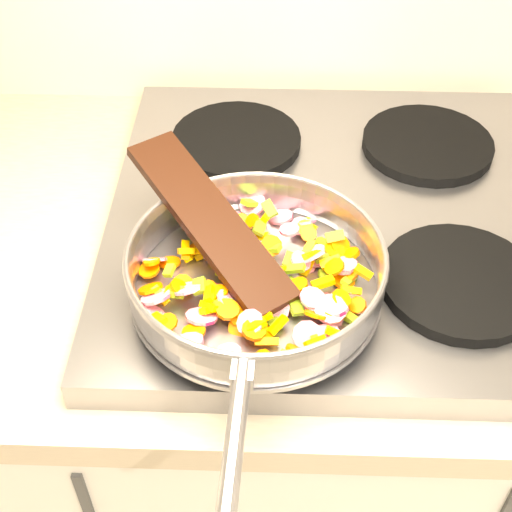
{
  "coord_description": "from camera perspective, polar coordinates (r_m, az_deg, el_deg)",
  "views": [
    {
      "loc": [
        -0.78,
        0.93,
        1.55
      ],
      "look_at": [
        -0.8,
        1.5,
        1.01
      ],
      "focal_mm": 50.0,
      "sensor_mm": 36.0,
      "label": 1
    }
  ],
  "objects": [
    {
      "name": "grate_fr",
      "position": [
        0.87,
        16.04,
        -2.0
      ],
      "size": [
        0.19,
        0.19,
        0.02
      ],
      "primitive_type": "cylinder",
      "color": "black",
      "rests_on": "cooktop"
    },
    {
      "name": "grate_bl",
      "position": [
        1.06,
        -1.59,
        9.23
      ],
      "size": [
        0.19,
        0.19,
        0.02
      ],
      "primitive_type": "cylinder",
      "color": "black",
      "rests_on": "cooktop"
    },
    {
      "name": "grate_br",
      "position": [
        1.08,
        13.55,
        8.69
      ],
      "size": [
        0.19,
        0.19,
        0.02
      ],
      "primitive_type": "cylinder",
      "color": "black",
      "rests_on": "cooktop"
    },
    {
      "name": "wooden_spatula",
      "position": [
        0.82,
        -3.74,
        2.87
      ],
      "size": [
        0.21,
        0.25,
        0.08
      ],
      "primitive_type": "cube",
      "rotation": [
        0.0,
        -0.24,
        2.23
      ],
      "color": "black",
      "rests_on": "saute_pan"
    },
    {
      "name": "vegetable_heap",
      "position": [
        0.8,
        0.42,
        -1.9
      ],
      "size": [
        0.27,
        0.28,
        0.05
      ],
      "color": "#C41343",
      "rests_on": "saute_pan"
    },
    {
      "name": "cooktop",
      "position": [
        0.97,
        6.29,
        2.94
      ],
      "size": [
        0.6,
        0.6,
        0.04
      ],
      "primitive_type": "cube",
      "color": "#939399",
      "rests_on": "counter_top"
    },
    {
      "name": "grate_fl",
      "position": [
        0.85,
        -2.61,
        -1.61
      ],
      "size": [
        0.19,
        0.19,
        0.02
      ],
      "primitive_type": "cylinder",
      "color": "black",
      "rests_on": "cooktop"
    },
    {
      "name": "saute_pan",
      "position": [
        0.79,
        -0.01,
        -1.21
      ],
      "size": [
        0.33,
        0.5,
        0.06
      ],
      "rotation": [
        0.0,
        0.0,
        -0.05
      ],
      "color": "#9E9EA5",
      "rests_on": "grate_fl"
    }
  ]
}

